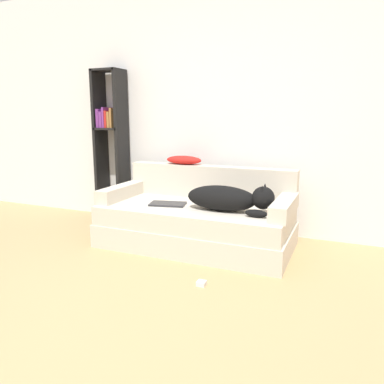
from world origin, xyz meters
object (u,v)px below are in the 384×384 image
Objects in this scene: throw_pillow at (184,160)px; bookshelf at (111,138)px; dog at (229,198)px; laptop at (168,204)px; couch at (196,226)px; power_adapter at (201,283)px.

throw_pillow is 0.22× the size of bookshelf.
dog is 2.15× the size of laptop.
power_adapter is at bearing -64.72° from couch.
throw_pillow reaches higher than laptop.
couch reaches higher than power_adapter.
laptop is 0.61m from throw_pillow.
power_adapter is (1.68, -1.30, -0.97)m from bookshelf.
dog is 0.45× the size of bookshelf.
couch is 4.61× the size of throw_pillow.
couch is at bearing 166.61° from dog.
couch is 0.49m from dog.
dog is 0.63m from laptop.
throw_pillow is 6.09× the size of power_adapter.
throw_pillow is (-0.30, 0.40, 0.58)m from couch.
laptop is 1.32m from bookshelf.
laptop is 1.04m from power_adapter.
couch is 1.03× the size of bookshelf.
dog is at bearing -19.45° from bookshelf.
dog reaches higher than couch.
throw_pillow reaches higher than dog.
couch is 28.07× the size of power_adapter.
power_adapter is (0.68, -1.20, -0.76)m from throw_pillow.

